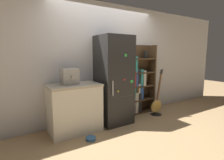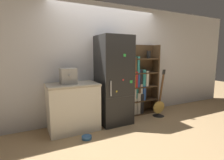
% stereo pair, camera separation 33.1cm
% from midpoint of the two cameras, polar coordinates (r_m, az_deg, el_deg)
% --- Properties ---
extents(ground_plane, '(16.00, 16.00, 0.00)m').
position_cam_midpoint_polar(ground_plane, '(3.88, 3.91, -14.04)').
color(ground_plane, tan).
extents(wall_back, '(8.00, 0.05, 2.60)m').
position_cam_midpoint_polar(wall_back, '(4.01, 0.62, 5.81)').
color(wall_back, silver).
rests_on(wall_back, ground_plane).
extents(refrigerator, '(0.67, 0.67, 1.87)m').
position_cam_midpoint_polar(refrigerator, '(3.74, 3.07, -0.04)').
color(refrigerator, black).
rests_on(refrigerator, ground_plane).
extents(bookshelf, '(0.92, 0.28, 1.71)m').
position_cam_midpoint_polar(bookshelf, '(4.34, 10.28, -1.36)').
color(bookshelf, '#4C3823').
rests_on(bookshelf, ground_plane).
extents(kitchen_counter, '(0.96, 0.65, 0.92)m').
position_cam_midpoint_polar(kitchen_counter, '(3.51, -10.01, -8.61)').
color(kitchen_counter, silver).
rests_on(kitchen_counter, ground_plane).
extents(espresso_machine, '(0.29, 0.32, 0.30)m').
position_cam_midpoint_polar(espresso_machine, '(3.37, -11.40, 1.26)').
color(espresso_machine, '#A5A39E').
rests_on(espresso_machine, kitchen_counter).
extents(guitar, '(0.31, 0.28, 1.14)m').
position_cam_midpoint_polar(guitar, '(4.45, 17.15, -9.12)').
color(guitar, black).
rests_on(guitar, ground_plane).
extents(pet_bowl, '(0.18, 0.18, 0.06)m').
position_cam_midpoint_polar(pet_bowl, '(3.24, -5.25, -18.17)').
color(pet_bowl, '#3366A5').
rests_on(pet_bowl, ground_plane).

